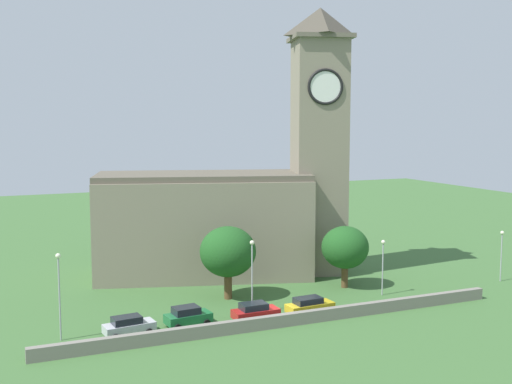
# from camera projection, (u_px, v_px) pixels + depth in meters

# --- Properties ---
(ground_plane) EXTENTS (200.00, 200.00, 0.00)m
(ground_plane) POSITION_uv_depth(u_px,v_px,m) (222.00, 282.00, 74.42)
(ground_plane) COLOR #3D6633
(church) EXTENTS (31.57, 17.57, 32.06)m
(church) POSITION_uv_depth(u_px,v_px,m) (234.00, 202.00, 77.59)
(church) COLOR gray
(church) RESTS_ON ground
(quay_barrier) EXTENTS (45.31, 0.70, 1.15)m
(quay_barrier) POSITION_uv_depth(u_px,v_px,m) (287.00, 320.00, 58.66)
(quay_barrier) COLOR gray
(quay_barrier) RESTS_ON ground
(car_silver) EXTENTS (4.59, 2.46, 1.72)m
(car_silver) POSITION_uv_depth(u_px,v_px,m) (129.00, 326.00, 56.04)
(car_silver) COLOR silver
(car_silver) RESTS_ON ground
(car_green) EXTENTS (4.32, 2.59, 1.83)m
(car_green) POSITION_uv_depth(u_px,v_px,m) (188.00, 316.00, 58.56)
(car_green) COLOR #1E6B38
(car_green) RESTS_ON ground
(car_red) EXTENTS (4.41, 2.29, 1.72)m
(car_red) POSITION_uv_depth(u_px,v_px,m) (255.00, 312.00, 60.14)
(car_red) COLOR red
(car_red) RESTS_ON ground
(car_yellow) EXTENTS (4.81, 2.31, 1.69)m
(car_yellow) POSITION_uv_depth(u_px,v_px,m) (309.00, 306.00, 62.15)
(car_yellow) COLOR gold
(car_yellow) RESTS_ON ground
(streetlamp_west_end) EXTENTS (0.44, 0.44, 7.59)m
(streetlamp_west_end) POSITION_uv_depth(u_px,v_px,m) (59.00, 283.00, 54.32)
(streetlamp_west_end) COLOR #9EA0A5
(streetlamp_west_end) RESTS_ON ground
(streetlamp_west_mid) EXTENTS (0.44, 0.44, 7.23)m
(streetlamp_west_mid) POSITION_uv_depth(u_px,v_px,m) (252.00, 265.00, 61.99)
(streetlamp_west_mid) COLOR #9EA0A5
(streetlamp_west_mid) RESTS_ON ground
(streetlamp_central) EXTENTS (0.44, 0.44, 6.02)m
(streetlamp_central) POSITION_uv_depth(u_px,v_px,m) (383.00, 258.00, 68.54)
(streetlamp_central) COLOR #9EA0A5
(streetlamp_central) RESTS_ON ground
(streetlamp_east_mid) EXTENTS (0.44, 0.44, 5.96)m
(streetlamp_east_mid) POSITION_uv_depth(u_px,v_px,m) (502.00, 247.00, 74.50)
(streetlamp_east_mid) COLOR #9EA0A5
(streetlamp_east_mid) RESTS_ON ground
(tree_riverside_east) EXTENTS (5.91, 5.91, 7.72)m
(tree_riverside_east) POSITION_uv_depth(u_px,v_px,m) (228.00, 252.00, 67.04)
(tree_riverside_east) COLOR brown
(tree_riverside_east) RESTS_ON ground
(tree_churchyard) EXTENTS (5.30, 5.30, 6.98)m
(tree_churchyard) POSITION_uv_depth(u_px,v_px,m) (345.00, 248.00, 71.63)
(tree_churchyard) COLOR brown
(tree_churchyard) RESTS_ON ground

